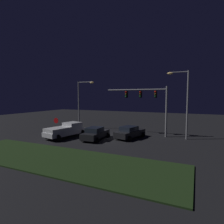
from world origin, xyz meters
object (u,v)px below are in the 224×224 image
object	(u,v)px
pickup_truck	(66,129)
street_lamp_right	(183,96)
stop_sign	(56,123)
car_sedan_far	(95,133)
traffic_signal_gantry	(148,99)
street_lamp_left	(82,99)
car_sedan	(130,132)

from	to	relation	value
pickup_truck	street_lamp_right	xyz separation A→B (m)	(13.51, 5.10, 4.19)
street_lamp_right	stop_sign	distance (m)	17.07
car_sedan_far	traffic_signal_gantry	bearing A→B (deg)	-47.37
pickup_truck	traffic_signal_gantry	bearing A→B (deg)	-47.37
car_sedan_far	street_lamp_left	size ratio (longest dim) A/B	0.59
street_lamp_left	stop_sign	distance (m)	5.98
car_sedan	pickup_truck	bearing A→B (deg)	126.82
traffic_signal_gantry	street_lamp_right	size ratio (longest dim) A/B	1.01
pickup_truck	stop_sign	size ratio (longest dim) A/B	2.55
car_sedan_far	street_lamp_left	xyz separation A→B (m)	(-5.63, 5.69, 4.11)
pickup_truck	car_sedan	world-z (taller)	pickup_truck
street_lamp_right	stop_sign	size ratio (longest dim) A/B	3.71
street_lamp_right	street_lamp_left	bearing A→B (deg)	176.14
car_sedan_far	street_lamp_right	distance (m)	11.50
street_lamp_right	stop_sign	xyz separation A→B (m)	(-16.23, -3.86, -3.63)
pickup_truck	street_lamp_left	bearing A→B (deg)	26.79
traffic_signal_gantry	stop_sign	size ratio (longest dim) A/B	3.73
street_lamp_left	car_sedan_far	bearing A→B (deg)	-45.31
stop_sign	car_sedan_far	bearing A→B (deg)	-6.90
traffic_signal_gantry	street_lamp_right	xyz separation A→B (m)	(4.43, -0.32, 0.29)
car_sedan	street_lamp_right	bearing A→B (deg)	-53.14
pickup_truck	car_sedan_far	bearing A→B (deg)	-72.05
pickup_truck	traffic_signal_gantry	distance (m)	11.27
street_lamp_left	stop_sign	xyz separation A→B (m)	(-1.08, -4.88, -3.29)
street_lamp_right	stop_sign	bearing A→B (deg)	-166.64
street_lamp_left	street_lamp_right	size ratio (longest dim) A/B	0.92
car_sedan	traffic_signal_gantry	xyz separation A→B (m)	(1.55, 2.59, 4.16)
traffic_signal_gantry	stop_sign	distance (m)	12.95
car_sedan_far	traffic_signal_gantry	size ratio (longest dim) A/B	0.54
car_sedan_far	traffic_signal_gantry	distance (m)	8.25
street_lamp_right	stop_sign	world-z (taller)	street_lamp_right
street_lamp_left	traffic_signal_gantry	bearing A→B (deg)	-3.72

